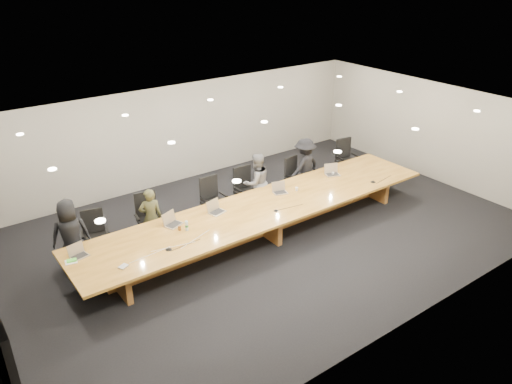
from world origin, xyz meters
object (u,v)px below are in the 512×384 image
(amber_mug, at_px, (180,228))
(laptop_d, at_px, (280,188))
(conference_table, at_px, (264,215))
(laptop_c, at_px, (217,207))
(person_a, at_px, (71,235))
(mic_left, at_px, (169,249))
(chair_far_left, at_px, (95,235))
(person_d, at_px, (305,166))
(paper_cup_near, at_px, (297,189))
(chair_left, at_px, (149,218))
(chair_mid_left, at_px, (214,200))
(chair_far_right, at_px, (348,159))
(paper_cup_far, at_px, (333,174))
(chair_mid_right, at_px, (247,190))
(mic_center, at_px, (276,210))
(water_bottle, at_px, (187,226))
(laptop_e, at_px, (333,170))
(mic_right, at_px, (373,182))
(person_b, at_px, (151,217))
(chair_right, at_px, (296,176))
(laptop_a, at_px, (79,251))
(person_c, at_px, (257,182))
(laptop_b, at_px, (173,219))
(av_box, at_px, (123,266))

(amber_mug, bearing_deg, laptop_d, 3.18)
(conference_table, distance_m, laptop_c, 1.15)
(person_a, bearing_deg, mic_left, 146.23)
(chair_far_left, bearing_deg, laptop_d, -0.92)
(person_d, height_order, paper_cup_near, person_d)
(chair_left, bearing_deg, chair_mid_left, 5.43)
(chair_far_right, relative_size, paper_cup_far, 15.21)
(person_a, distance_m, mic_left, 2.13)
(laptop_d, height_order, amber_mug, laptop_d)
(amber_mug, xyz_separation_m, mic_left, (-0.54, -0.56, -0.03))
(chair_mid_right, relative_size, mic_left, 8.95)
(chair_mid_right, height_order, mic_center, chair_mid_right)
(laptop_d, bearing_deg, water_bottle, -158.34)
(paper_cup_far, bearing_deg, mic_left, -171.64)
(water_bottle, relative_size, mic_center, 1.92)
(laptop_e, bearing_deg, mic_right, -39.74)
(person_a, distance_m, laptop_e, 6.62)
(person_b, relative_size, mic_center, 12.23)
(chair_far_left, distance_m, laptop_c, 2.68)
(conference_table, bearing_deg, laptop_c, 160.60)
(person_d, height_order, mic_right, person_d)
(chair_mid_right, height_order, chair_right, chair_mid_right)
(chair_right, distance_m, laptop_a, 6.23)
(chair_mid_right, xyz_separation_m, laptop_a, (-4.52, -0.84, 0.28))
(paper_cup_far, height_order, mic_left, paper_cup_far)
(chair_mid_right, xyz_separation_m, mic_center, (-0.31, -1.57, 0.17))
(person_c, relative_size, laptop_a, 4.76)
(laptop_d, bearing_deg, amber_mug, -160.74)
(chair_left, xyz_separation_m, chair_mid_right, (2.64, -0.11, 0.01))
(chair_far_right, bearing_deg, chair_left, -172.86)
(laptop_d, bearing_deg, laptop_b, -165.83)
(chair_right, height_order, paper_cup_far, chair_right)
(conference_table, distance_m, chair_mid_left, 1.36)
(av_box, bearing_deg, mic_center, -22.50)
(conference_table, relative_size, chair_mid_right, 7.53)
(chair_far_left, distance_m, chair_far_right, 7.48)
(chair_mid_left, distance_m, person_a, 3.44)
(amber_mug, distance_m, av_box, 1.62)
(chair_right, bearing_deg, laptop_a, -179.72)
(mic_right, bearing_deg, laptop_a, 172.51)
(water_bottle, distance_m, mic_right, 5.07)
(chair_left, xyz_separation_m, chair_right, (4.28, -0.10, -0.05))
(laptop_a, relative_size, amber_mug, 3.76)
(chair_right, xyz_separation_m, person_c, (-1.41, -0.10, 0.23))
(chair_mid_left, height_order, water_bottle, chair_mid_left)
(paper_cup_near, xyz_separation_m, mic_right, (1.90, -0.76, -0.03))
(conference_table, xyz_separation_m, chair_left, (-2.24, 1.33, 0.07))
(chair_far_right, height_order, person_b, person_b)
(chair_mid_left, relative_size, chair_mid_right, 0.98)
(water_bottle, height_order, paper_cup_far, water_bottle)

